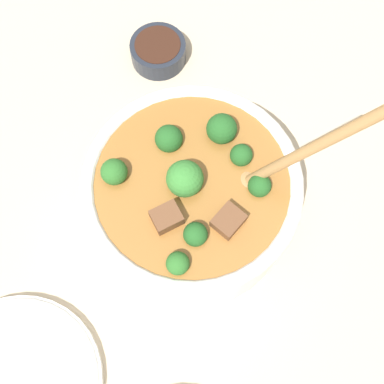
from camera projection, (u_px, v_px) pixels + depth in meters
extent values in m
plane|color=#C6B293|center=(192.00, 211.00, 0.64)|extent=(4.00, 4.00, 0.00)
cylinder|color=white|center=(192.00, 198.00, 0.59)|extent=(0.25, 0.25, 0.10)
torus|color=white|center=(192.00, 183.00, 0.54)|extent=(0.25, 0.25, 0.02)
cylinder|color=#9E662D|center=(192.00, 192.00, 0.57)|extent=(0.23, 0.23, 0.07)
sphere|color=#387F33|center=(185.00, 179.00, 0.53)|extent=(0.04, 0.04, 0.04)
cylinder|color=#6B9956|center=(185.00, 189.00, 0.56)|extent=(0.01, 0.01, 0.02)
sphere|color=#235B23|center=(241.00, 155.00, 0.55)|extent=(0.03, 0.03, 0.03)
cylinder|color=#6B9956|center=(240.00, 162.00, 0.56)|extent=(0.01, 0.01, 0.01)
sphere|color=#235B23|center=(260.00, 186.00, 0.53)|extent=(0.03, 0.03, 0.03)
cylinder|color=#6B9956|center=(257.00, 192.00, 0.55)|extent=(0.01, 0.01, 0.01)
sphere|color=#235B23|center=(169.00, 139.00, 0.55)|extent=(0.03, 0.03, 0.03)
cylinder|color=#6B9956|center=(170.00, 148.00, 0.58)|extent=(0.01, 0.01, 0.01)
sphere|color=#235B23|center=(222.00, 129.00, 0.55)|extent=(0.04, 0.04, 0.04)
cylinder|color=#6B9956|center=(220.00, 139.00, 0.58)|extent=(0.01, 0.01, 0.02)
sphere|color=#2D6B28|center=(114.00, 172.00, 0.54)|extent=(0.03, 0.03, 0.03)
cylinder|color=#6B9956|center=(117.00, 179.00, 0.56)|extent=(0.01, 0.01, 0.01)
sphere|color=#2D6B28|center=(178.00, 263.00, 0.50)|extent=(0.03, 0.03, 0.03)
cylinder|color=#6B9956|center=(178.00, 267.00, 0.52)|extent=(0.01, 0.01, 0.01)
sphere|color=#235B23|center=(195.00, 234.00, 0.51)|extent=(0.03, 0.03, 0.03)
cylinder|color=#6B9956|center=(195.00, 239.00, 0.53)|extent=(0.01, 0.01, 0.01)
cube|color=brown|center=(228.00, 222.00, 0.52)|extent=(0.04, 0.04, 0.02)
cube|color=brown|center=(167.00, 218.00, 0.52)|extent=(0.03, 0.04, 0.02)
ellipsoid|color=#A87A47|center=(247.00, 181.00, 0.55)|extent=(0.04, 0.03, 0.01)
cylinder|color=#A87A47|center=(309.00, 150.00, 0.48)|extent=(0.03, 0.12, 0.16)
cylinder|color=#232833|center=(158.00, 52.00, 0.71)|extent=(0.08, 0.08, 0.03)
cylinder|color=#381E14|center=(158.00, 47.00, 0.70)|extent=(0.07, 0.07, 0.01)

